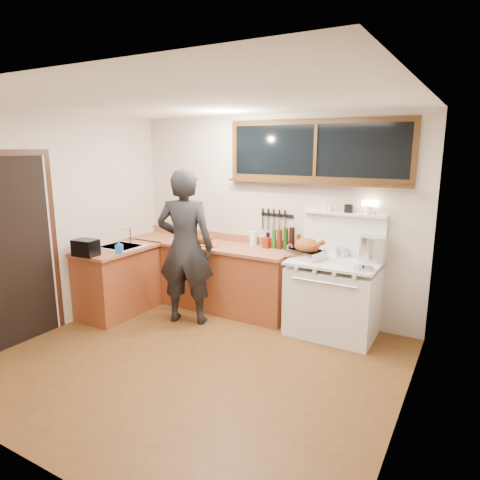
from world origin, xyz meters
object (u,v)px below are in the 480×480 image
Objects in this scene: cutting_board at (205,241)px; vintage_stove at (333,296)px; man at (185,247)px; roast_turkey at (307,250)px.

vintage_stove is at bearing 2.23° from cutting_board.
man reaches higher than roast_turkey.
vintage_stove is 1.89m from man.
cutting_board is 1.45m from roast_turkey.
cutting_board is (-0.05, 0.50, -0.02)m from man.
cutting_board is at bearing -178.87° from roast_turkey.
vintage_stove is at bearing 6.94° from roast_turkey.
man is 4.42× the size of cutting_board.
man is at bearing -159.42° from roast_turkey.
vintage_stove is 0.63m from roast_turkey.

